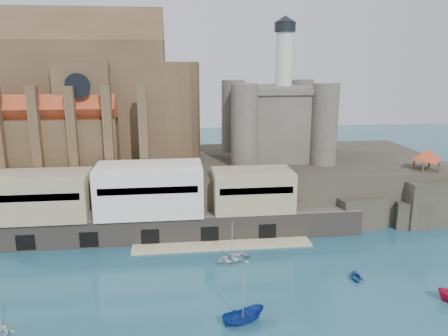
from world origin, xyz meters
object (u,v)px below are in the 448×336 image
object	(u,v)px
castle_keep	(276,118)
boat_2	(243,323)
church	(80,102)
pavilion	(427,156)

from	to	relation	value
castle_keep	boat_2	world-z (taller)	castle_keep
castle_keep	boat_2	size ratio (longest dim) A/B	5.41
castle_keep	boat_2	distance (m)	50.94
church	pavilion	distance (m)	68.65
boat_2	church	bearing A→B (deg)	12.36
castle_keep	pavilion	xyz separation A→B (m)	(25.92, -15.08, -5.59)
church	pavilion	bearing A→B (deg)	-13.48
castle_keep	pavilion	bearing A→B (deg)	-30.18
castle_keep	pavilion	size ratio (longest dim) A/B	4.58
castle_keep	boat_2	bearing A→B (deg)	-107.38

